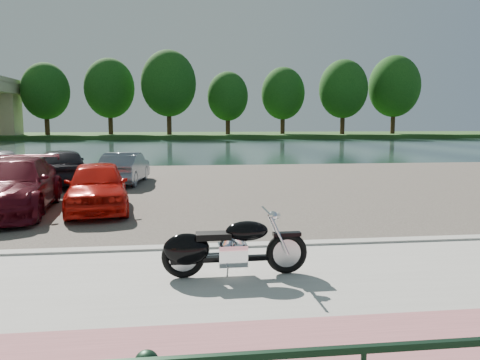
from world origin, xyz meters
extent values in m
plane|color=#595447|center=(0.00, 0.00, 0.00)|extent=(200.00, 200.00, 0.00)
cube|color=#A5A39B|center=(0.00, -1.00, 0.05)|extent=(60.00, 6.00, 0.10)
cube|color=#935358|center=(0.00, -2.50, 0.10)|extent=(60.00, 2.00, 0.01)
cube|color=#A5A39B|center=(0.00, 2.00, 0.07)|extent=(60.00, 0.30, 0.14)
cube|color=#3E3932|center=(0.00, 11.00, 0.02)|extent=(60.00, 18.00, 0.04)
cube|color=#192E2D|center=(0.00, 40.00, 0.00)|extent=(120.00, 40.00, 0.00)
cube|color=#2A4C1B|center=(0.00, 72.00, 0.30)|extent=(120.00, 24.00, 0.60)
cube|color=black|center=(0.00, -4.00, 0.98)|extent=(24.00, 0.05, 0.05)
cylinder|color=#341F13|center=(-21.00, 66.00, 3.08)|extent=(0.70, 0.70, 4.95)
ellipsoid|color=#12390F|center=(-21.00, 66.00, 7.04)|extent=(6.93, 6.93, 8.32)
cylinder|color=#341F13|center=(-12.00, 67.40, 3.30)|extent=(0.70, 0.70, 5.40)
ellipsoid|color=#12390F|center=(-12.00, 67.40, 7.62)|extent=(7.56, 7.56, 9.07)
cylinder|color=#341F13|center=(-3.00, 64.60, 3.52)|extent=(0.70, 0.70, 5.85)
ellipsoid|color=#12390F|center=(-3.00, 64.60, 8.21)|extent=(8.19, 8.19, 9.83)
cylinder|color=#341F13|center=(6.00, 66.00, 2.85)|extent=(0.70, 0.70, 4.50)
ellipsoid|color=#12390F|center=(6.00, 66.00, 6.45)|extent=(6.30, 6.30, 7.56)
cylinder|color=#341F13|center=(15.00, 67.40, 3.08)|extent=(0.70, 0.70, 4.95)
ellipsoid|color=#12390F|center=(15.00, 67.40, 7.04)|extent=(6.93, 6.93, 8.32)
cylinder|color=#341F13|center=(24.00, 64.60, 3.30)|extent=(0.70, 0.70, 5.40)
ellipsoid|color=#12390F|center=(24.00, 64.60, 7.62)|extent=(7.56, 7.56, 9.07)
cylinder|color=#341F13|center=(33.00, 66.00, 3.52)|extent=(0.70, 0.70, 5.85)
ellipsoid|color=#12390F|center=(33.00, 66.00, 8.21)|extent=(8.19, 8.19, 9.83)
torus|color=black|center=(0.42, 0.24, 0.44)|extent=(0.68, 0.13, 0.68)
torus|color=black|center=(-1.23, 0.22, 0.44)|extent=(0.68, 0.13, 0.68)
cylinder|color=#B2B2B7|center=(0.42, 0.24, 0.44)|extent=(0.46, 0.06, 0.46)
cylinder|color=#B2B2B7|center=(-1.23, 0.22, 0.44)|extent=(0.46, 0.06, 0.46)
cylinder|color=silver|center=(0.28, 0.14, 0.74)|extent=(0.33, 0.05, 0.63)
cylinder|color=silver|center=(0.28, 0.34, 0.74)|extent=(0.33, 0.05, 0.63)
cylinder|color=silver|center=(0.09, 0.24, 1.13)|extent=(0.04, 0.75, 0.04)
sphere|color=silver|center=(0.19, 0.24, 1.05)|extent=(0.16, 0.16, 0.16)
sphere|color=silver|center=(0.26, 0.24, 1.05)|extent=(0.11, 0.11, 0.11)
cube|color=black|center=(0.42, 0.24, 0.75)|extent=(0.45, 0.14, 0.06)
cube|color=black|center=(-0.40, 0.23, 0.38)|extent=(1.20, 0.11, 0.08)
cube|color=silver|center=(-0.45, 0.23, 0.45)|extent=(0.45, 0.32, 0.34)
cylinder|color=silver|center=(-0.35, 0.23, 0.65)|extent=(0.25, 0.18, 0.27)
cylinder|color=silver|center=(-0.55, 0.23, 0.65)|extent=(0.25, 0.18, 0.27)
ellipsoid|color=black|center=(-0.22, 0.23, 0.82)|extent=(0.68, 0.37, 0.32)
cube|color=black|center=(-0.75, 0.23, 0.76)|extent=(0.55, 0.29, 0.10)
ellipsoid|color=black|center=(-1.18, 0.22, 0.56)|extent=(0.73, 0.34, 0.50)
cube|color=black|center=(-1.23, 0.22, 0.49)|extent=(0.40, 0.18, 0.30)
cylinder|color=silver|center=(-0.75, 0.39, 0.32)|extent=(1.10, 0.10, 0.09)
cylinder|color=silver|center=(-0.75, 0.39, 0.40)|extent=(1.10, 0.10, 0.09)
cylinder|color=#B2B2B7|center=(-0.55, 0.05, 0.23)|extent=(0.03, 0.14, 0.22)
imported|color=#4C0A14|center=(-5.85, 6.43, 0.79)|extent=(2.59, 5.34, 1.50)
imported|color=red|center=(-3.61, 6.52, 0.74)|extent=(2.22, 4.29, 1.39)
imported|color=black|center=(-5.92, 12.09, 0.79)|extent=(3.01, 4.73, 1.50)
imported|color=slate|center=(-3.52, 12.42, 0.68)|extent=(1.74, 3.99, 1.28)
camera|label=1|loc=(-1.23, -6.92, 2.53)|focal=35.00mm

